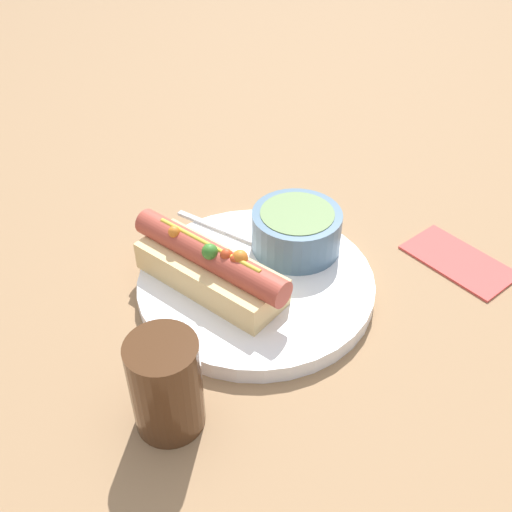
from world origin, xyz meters
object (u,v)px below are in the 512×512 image
spoon (266,245)px  soup_bowl (296,229)px  hot_dog (210,267)px  drinking_glass (166,385)px

spoon → soup_bowl: bearing=33.7°
soup_bowl → spoon: bearing=-115.1°
hot_dog → drinking_glass: bearing=-61.2°
soup_bowl → spoon: (-0.01, -0.03, -0.02)m
hot_dog → soup_bowl: (-0.02, 0.11, 0.00)m
hot_dog → drinking_glass: 0.16m
hot_dog → drinking_glass: size_ratio=1.94×
spoon → hot_dog: bearing=-99.8°
soup_bowl → spoon: soup_bowl is taller
soup_bowl → drinking_glass: 0.25m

